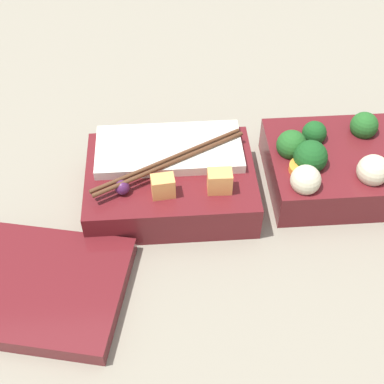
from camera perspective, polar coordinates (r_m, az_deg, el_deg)
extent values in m
plane|color=gray|center=(0.69, 6.24, 1.28)|extent=(3.00, 3.00, 0.00)
cube|color=maroon|center=(0.70, 16.33, 2.58)|extent=(0.20, 0.15, 0.05)
sphere|color=#236023|center=(0.71, 17.88, 6.75)|extent=(0.04, 0.04, 0.04)
sphere|color=#19511E|center=(0.69, 12.91, 6.15)|extent=(0.03, 0.03, 0.03)
sphere|color=#236023|center=(0.66, 10.58, 4.87)|extent=(0.04, 0.04, 0.04)
sphere|color=#19511E|center=(0.65, 12.52, 3.67)|extent=(0.04, 0.04, 0.04)
cylinder|color=orange|center=(0.65, 11.73, 2.51)|extent=(0.05, 0.05, 0.01)
sphere|color=beige|center=(0.62, 12.03, 1.26)|extent=(0.04, 0.04, 0.04)
sphere|color=beige|center=(0.65, 18.75, 2.19)|extent=(0.04, 0.04, 0.04)
cube|color=maroon|center=(0.65, -2.28, 0.87)|extent=(0.20, 0.15, 0.05)
cube|color=silver|center=(0.65, -2.47, 4.62)|extent=(0.18, 0.08, 0.01)
cube|color=#F4A356|center=(0.60, 2.97, 1.16)|extent=(0.03, 0.02, 0.03)
cube|color=#F4A356|center=(0.60, -3.11, 0.62)|extent=(0.03, 0.02, 0.03)
sphere|color=#4C1E4C|center=(0.61, -7.46, 0.50)|extent=(0.02, 0.02, 0.02)
cylinder|color=#56331E|center=(0.63, -2.54, 3.50)|extent=(0.18, 0.10, 0.01)
cylinder|color=#56331E|center=(0.62, -2.22, 3.12)|extent=(0.18, 0.10, 0.01)
cube|color=maroon|center=(0.60, -16.75, -9.57)|extent=(0.22, 0.18, 0.02)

